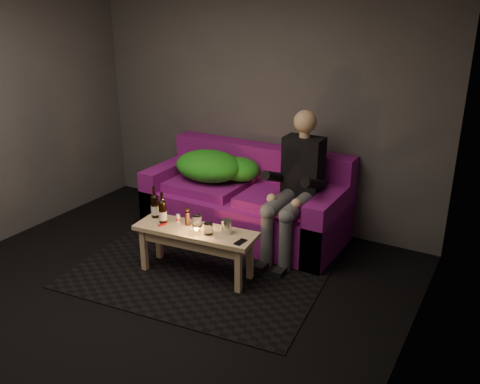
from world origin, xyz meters
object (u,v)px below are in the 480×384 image
object	(u,v)px
beer_bottle_b	(163,211)
steel_cup	(227,227)
person	(296,183)
beer_bottle_a	(155,206)
sofa	(247,204)
coffee_table	(196,237)

from	to	relation	value
beer_bottle_b	steel_cup	bearing A→B (deg)	8.61
person	steel_cup	xyz separation A→B (m)	(-0.28, -0.78, -0.20)
beer_bottle_a	steel_cup	size ratio (longest dim) A/B	2.41
sofa	steel_cup	world-z (taller)	sofa
steel_cup	coffee_table	bearing A→B (deg)	-166.60
beer_bottle_b	person	bearing A→B (deg)	44.34
sofa	person	xyz separation A→B (m)	(0.61, -0.17, 0.39)
beer_bottle_b	steel_cup	distance (m)	0.62
person	beer_bottle_b	world-z (taller)	person
beer_bottle_b	steel_cup	xyz separation A→B (m)	(0.61, 0.09, -0.04)
coffee_table	beer_bottle_b	world-z (taller)	beer_bottle_b
beer_bottle_a	person	bearing A→B (deg)	38.22
beer_bottle_a	coffee_table	bearing A→B (deg)	-4.50
beer_bottle_a	steel_cup	world-z (taller)	beer_bottle_a
sofa	person	distance (m)	0.75
person	steel_cup	distance (m)	0.86
coffee_table	steel_cup	size ratio (longest dim) A/B	9.09
person	beer_bottle_a	world-z (taller)	person
beer_bottle_a	steel_cup	xyz separation A→B (m)	(0.75, 0.03, -0.05)
coffee_table	steel_cup	world-z (taller)	steel_cup
sofa	beer_bottle_b	size ratio (longest dim) A/B	7.14
sofa	steel_cup	size ratio (longest dim) A/B	16.60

